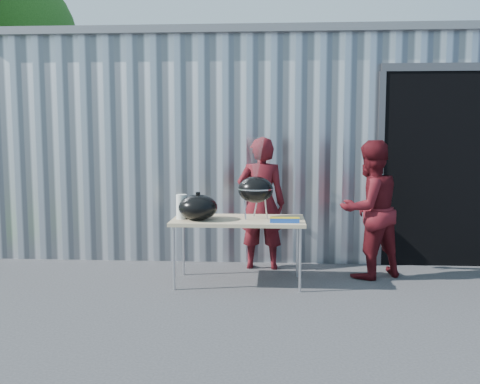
# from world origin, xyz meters

# --- Properties ---
(ground) EXTENTS (80.00, 80.00, 0.00)m
(ground) POSITION_xyz_m (0.00, 0.00, 0.00)
(ground) COLOR #353538
(building) EXTENTS (8.20, 6.20, 3.10)m
(building) POSITION_xyz_m (0.92, 4.59, 1.54)
(building) COLOR silver
(building) RESTS_ON ground
(tree_far) EXTENTS (3.74, 3.74, 6.19)m
(tree_far) POSITION_xyz_m (-6.50, 9.00, 4.03)
(tree_far) COLOR #442D19
(tree_far) RESTS_ON ground
(folding_table) EXTENTS (1.50, 0.75, 0.75)m
(folding_table) POSITION_xyz_m (0.29, 0.70, 0.71)
(folding_table) COLOR tan
(folding_table) RESTS_ON ground
(kettle_grill) EXTENTS (0.41, 0.41, 0.93)m
(kettle_grill) POSITION_xyz_m (0.48, 0.75, 1.18)
(kettle_grill) COLOR black
(kettle_grill) RESTS_ON folding_table
(grill_lid) EXTENTS (0.44, 0.44, 0.32)m
(grill_lid) POSITION_xyz_m (-0.16, 0.60, 0.89)
(grill_lid) COLOR black
(grill_lid) RESTS_ON folding_table
(paper_towels) EXTENTS (0.12, 0.12, 0.28)m
(paper_towels) POSITION_xyz_m (-0.36, 0.65, 0.89)
(paper_towels) COLOR white
(paper_towels) RESTS_ON folding_table
(white_tub) EXTENTS (0.20, 0.15, 0.10)m
(white_tub) POSITION_xyz_m (-0.26, 0.86, 0.80)
(white_tub) COLOR white
(white_tub) RESTS_ON folding_table
(foil_box) EXTENTS (0.32, 0.06, 0.06)m
(foil_box) POSITION_xyz_m (0.81, 0.45, 0.78)
(foil_box) COLOR #1A46AB
(foil_box) RESTS_ON folding_table
(person_cook) EXTENTS (0.62, 0.41, 1.68)m
(person_cook) POSITION_xyz_m (0.53, 1.41, 0.84)
(person_cook) COLOR #500F15
(person_cook) RESTS_ON ground
(person_bystander) EXTENTS (1.00, 0.93, 1.64)m
(person_bystander) POSITION_xyz_m (1.83, 1.07, 0.82)
(person_bystander) COLOR #500F15
(person_bystander) RESTS_ON ground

